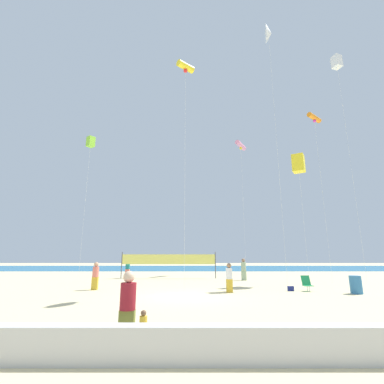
{
  "coord_description": "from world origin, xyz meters",
  "views": [
    {
      "loc": [
        0.36,
        -15.22,
        2.12
      ],
      "look_at": [
        0.38,
        7.1,
        7.29
      ],
      "focal_mm": 25.49,
      "sensor_mm": 36.0,
      "label": 1
    }
  ],
  "objects_px": {
    "toddler_figure": "(143,327)",
    "kite_yellow_box": "(298,164)",
    "mother_figure": "(127,304)",
    "kite_pink_tube": "(240,146)",
    "kite_white_box": "(336,62)",
    "folding_beach_chair": "(307,283)",
    "kite_orange_tube": "(314,118)",
    "beachgoer_white_shirt": "(229,277)",
    "beach_handbag": "(290,289)",
    "kite_white_delta": "(268,34)",
    "beachgoer_coral_shirt": "(95,275)",
    "beachgoer_teal_shirt": "(127,268)",
    "trash_barrel": "(356,285)",
    "kite_lime_box": "(90,142)",
    "volleyball_net": "(168,260)",
    "beachgoer_sage_shirt": "(243,269)",
    "kite_yellow_tube": "(185,67)"
  },
  "relations": [
    {
      "from": "beachgoer_sage_shirt",
      "to": "kite_yellow_box",
      "type": "xyz_separation_m",
      "value": [
        4.32,
        -3.09,
        8.5
      ]
    },
    {
      "from": "trash_barrel",
      "to": "kite_lime_box",
      "type": "height_order",
      "value": "kite_lime_box"
    },
    {
      "from": "volleyball_net",
      "to": "kite_lime_box",
      "type": "height_order",
      "value": "kite_lime_box"
    },
    {
      "from": "beachgoer_white_shirt",
      "to": "kite_white_box",
      "type": "xyz_separation_m",
      "value": [
        11.33,
        5.34,
        18.77
      ]
    },
    {
      "from": "toddler_figure",
      "to": "kite_orange_tube",
      "type": "bearing_deg",
      "value": 33.32
    },
    {
      "from": "beach_handbag",
      "to": "kite_yellow_box",
      "type": "height_order",
      "value": "kite_yellow_box"
    },
    {
      "from": "trash_barrel",
      "to": "kite_white_delta",
      "type": "distance_m",
      "value": 18.76
    },
    {
      "from": "beachgoer_teal_shirt",
      "to": "kite_yellow_tube",
      "type": "distance_m",
      "value": 18.3
    },
    {
      "from": "beachgoer_white_shirt",
      "to": "kite_yellow_tube",
      "type": "bearing_deg",
      "value": 12.22
    },
    {
      "from": "beach_handbag",
      "to": "kite_pink_tube",
      "type": "height_order",
      "value": "kite_pink_tube"
    },
    {
      "from": "toddler_figure",
      "to": "kite_white_box",
      "type": "relative_size",
      "value": 0.04
    },
    {
      "from": "beachgoer_coral_shirt",
      "to": "kite_yellow_box",
      "type": "distance_m",
      "value": 17.52
    },
    {
      "from": "volleyball_net",
      "to": "kite_white_box",
      "type": "xyz_separation_m",
      "value": [
        15.71,
        -4.41,
        18.01
      ]
    },
    {
      "from": "folding_beach_chair",
      "to": "kite_orange_tube",
      "type": "height_order",
      "value": "kite_orange_tube"
    },
    {
      "from": "beachgoer_sage_shirt",
      "to": "kite_lime_box",
      "type": "height_order",
      "value": "kite_lime_box"
    },
    {
      "from": "mother_figure",
      "to": "trash_barrel",
      "type": "relative_size",
      "value": 1.76
    },
    {
      "from": "beachgoer_coral_shirt",
      "to": "toddler_figure",
      "type": "bearing_deg",
      "value": 121.47
    },
    {
      "from": "kite_lime_box",
      "to": "folding_beach_chair",
      "type": "bearing_deg",
      "value": -27.06
    },
    {
      "from": "mother_figure",
      "to": "kite_yellow_box",
      "type": "bearing_deg",
      "value": 31.23
    },
    {
      "from": "beachgoer_sage_shirt",
      "to": "trash_barrel",
      "type": "bearing_deg",
      "value": 159.05
    },
    {
      "from": "kite_lime_box",
      "to": "kite_white_box",
      "type": "height_order",
      "value": "kite_white_box"
    },
    {
      "from": "mother_figure",
      "to": "volleyball_net",
      "type": "height_order",
      "value": "volleyball_net"
    },
    {
      "from": "kite_white_delta",
      "to": "kite_white_box",
      "type": "height_order",
      "value": "kite_white_box"
    },
    {
      "from": "beachgoer_coral_shirt",
      "to": "beachgoer_teal_shirt",
      "type": "distance_m",
      "value": 9.0
    },
    {
      "from": "mother_figure",
      "to": "kite_white_box",
      "type": "height_order",
      "value": "kite_white_box"
    },
    {
      "from": "folding_beach_chair",
      "to": "kite_yellow_tube",
      "type": "height_order",
      "value": "kite_yellow_tube"
    },
    {
      "from": "beachgoer_sage_shirt",
      "to": "kite_pink_tube",
      "type": "distance_m",
      "value": 17.13
    },
    {
      "from": "trash_barrel",
      "to": "kite_white_delta",
      "type": "height_order",
      "value": "kite_white_delta"
    },
    {
      "from": "trash_barrel",
      "to": "beachgoer_teal_shirt",
      "type": "bearing_deg",
      "value": 144.95
    },
    {
      "from": "folding_beach_chair",
      "to": "volleyball_net",
      "type": "height_order",
      "value": "volleyball_net"
    },
    {
      "from": "trash_barrel",
      "to": "folding_beach_chair",
      "type": "bearing_deg",
      "value": 150.9
    },
    {
      "from": "kite_orange_tube",
      "to": "kite_yellow_tube",
      "type": "distance_m",
      "value": 13.09
    },
    {
      "from": "folding_beach_chair",
      "to": "beach_handbag",
      "type": "height_order",
      "value": "folding_beach_chair"
    },
    {
      "from": "beachgoer_white_shirt",
      "to": "trash_barrel",
      "type": "xyz_separation_m",
      "value": [
        7.05,
        -0.56,
        -0.39
      ]
    },
    {
      "from": "beachgoer_white_shirt",
      "to": "beachgoer_coral_shirt",
      "type": "bearing_deg",
      "value": 18.28
    },
    {
      "from": "beachgoer_teal_shirt",
      "to": "folding_beach_chair",
      "type": "height_order",
      "value": "beachgoer_teal_shirt"
    },
    {
      "from": "kite_pink_tube",
      "to": "kite_white_box",
      "type": "bearing_deg",
      "value": -56.08
    },
    {
      "from": "toddler_figure",
      "to": "beachgoer_sage_shirt",
      "type": "height_order",
      "value": "beachgoer_sage_shirt"
    },
    {
      "from": "beachgoer_white_shirt",
      "to": "beach_handbag",
      "type": "xyz_separation_m",
      "value": [
        3.78,
        0.66,
        -0.74
      ]
    },
    {
      "from": "folding_beach_chair",
      "to": "kite_orange_tube",
      "type": "bearing_deg",
      "value": 90.89
    },
    {
      "from": "kite_white_box",
      "to": "beachgoer_white_shirt",
      "type": "bearing_deg",
      "value": -154.78
    },
    {
      "from": "toddler_figure",
      "to": "kite_yellow_box",
      "type": "height_order",
      "value": "kite_yellow_box"
    },
    {
      "from": "kite_lime_box",
      "to": "kite_white_box",
      "type": "xyz_separation_m",
      "value": [
        24.02,
        -4.29,
        6.13
      ]
    },
    {
      "from": "volleyball_net",
      "to": "kite_white_delta",
      "type": "relative_size",
      "value": 0.45
    },
    {
      "from": "toddler_figure",
      "to": "kite_white_delta",
      "type": "relative_size",
      "value": 0.04
    },
    {
      "from": "toddler_figure",
      "to": "kite_lime_box",
      "type": "bearing_deg",
      "value": 97.54
    },
    {
      "from": "mother_figure",
      "to": "beachgoer_coral_shirt",
      "type": "bearing_deg",
      "value": 90.53
    },
    {
      "from": "kite_pink_tube",
      "to": "kite_orange_tube",
      "type": "bearing_deg",
      "value": -62.87
    },
    {
      "from": "mother_figure",
      "to": "kite_pink_tube",
      "type": "distance_m",
      "value": 30.59
    },
    {
      "from": "toddler_figure",
      "to": "kite_lime_box",
      "type": "distance_m",
      "value": 25.02
    }
  ]
}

